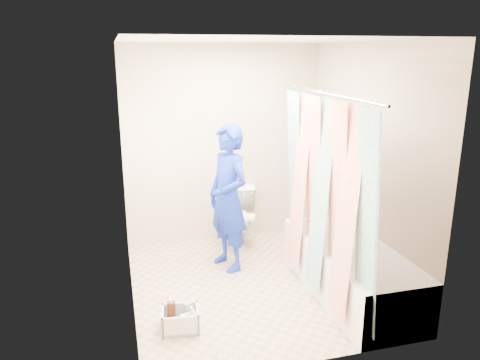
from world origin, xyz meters
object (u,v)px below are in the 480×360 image
object	(u,v)px
plumber	(228,198)
cleaning_caddy	(182,320)
toilet	(238,218)
bathtub	(350,269)

from	to	relation	value
plumber	cleaning_caddy	size ratio (longest dim) A/B	4.57
plumber	toilet	bearing A→B (deg)	134.65
toilet	cleaning_caddy	distance (m)	1.89
bathtub	cleaning_caddy	distance (m)	1.69
bathtub	plumber	distance (m)	1.44
bathtub	plumber	world-z (taller)	plumber
plumber	cleaning_caddy	bearing A→B (deg)	-52.55
bathtub	cleaning_caddy	bearing A→B (deg)	-173.70
bathtub	toilet	distance (m)	1.63
toilet	plumber	world-z (taller)	plumber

